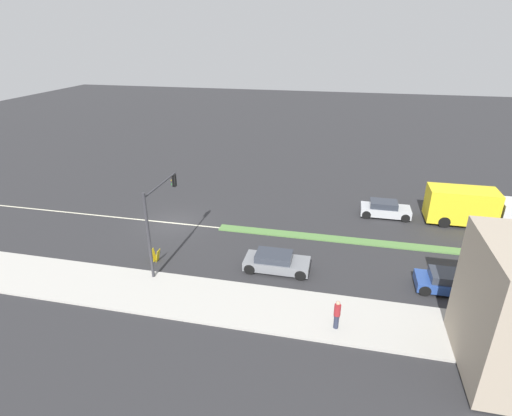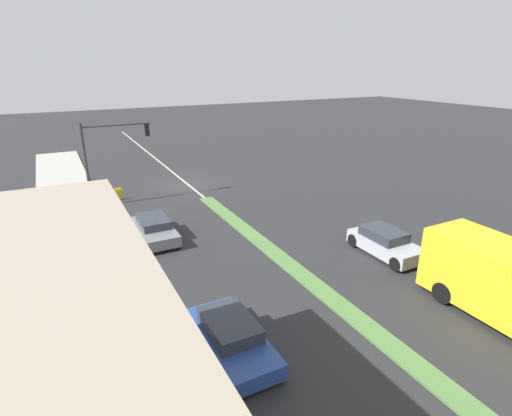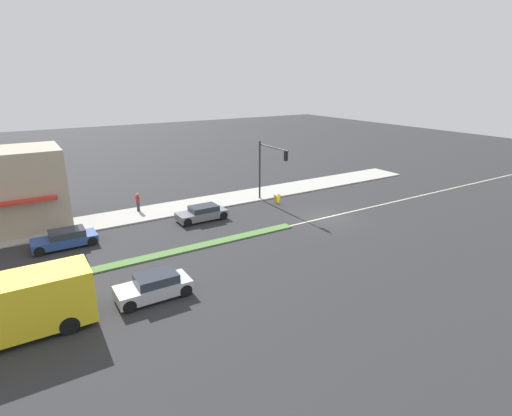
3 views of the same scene
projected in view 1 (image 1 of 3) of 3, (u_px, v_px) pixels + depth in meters
name	position (u px, v px, depth m)	size (l,w,h in m)	color
ground_plane	(408.00, 247.00, 28.45)	(160.00, 160.00, 0.00)	#2B2B2D
sidewalk_right	(441.00, 332.00, 20.30)	(4.00, 73.00, 0.12)	#B2AFA8
lane_marking_center	(173.00, 223.00, 32.01)	(0.16, 60.00, 0.01)	beige
traffic_signal_main	(157.00, 212.00, 24.57)	(4.59, 0.34, 5.60)	#333338
pedestrian	(337.00, 314.00, 20.19)	(0.34, 0.34, 1.64)	#282D42
warning_aframe_sign	(156.00, 255.00, 26.58)	(0.45, 0.53, 0.84)	yellow
delivery_truck	(473.00, 207.00, 31.28)	(2.44, 7.50, 2.87)	silver
sedan_silver	(385.00, 209.00, 32.91)	(1.78, 3.96, 1.34)	#B7BABF
coupe_blue	(453.00, 283.00, 23.39)	(1.82, 4.24, 1.23)	#284793
suv_grey	(276.00, 262.00, 25.46)	(1.81, 4.14, 1.22)	slate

